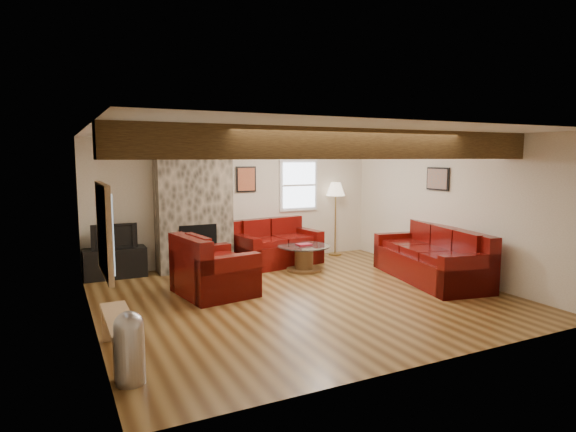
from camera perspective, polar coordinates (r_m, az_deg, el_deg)
name	(u,v)px	position (r m, az deg, el deg)	size (l,w,h in m)	color
room	(303,216)	(7.30, 1.73, -0.06)	(8.00, 8.00, 8.00)	#593817
oak_beam	(349,144)	(6.17, 7.29, 8.46)	(6.00, 0.36, 0.38)	#311E0E
chimney_breast	(194,206)	(9.25, -11.09, 1.12)	(1.40, 0.67, 2.50)	#343028
back_window	(299,185)	(10.29, 1.29, 3.67)	(0.90, 0.08, 1.10)	white
hatch_window	(105,230)	(4.97, -20.87, -1.53)	(0.08, 1.00, 0.90)	tan
ceiling_dome	(324,140)	(8.48, 4.31, 8.96)	(0.40, 0.40, 0.18)	white
artwork_back	(246,179)	(9.79, -4.97, 4.36)	(0.42, 0.06, 0.52)	black
artwork_right	(437,179)	(9.25, 17.29, 4.22)	(0.06, 0.55, 0.42)	black
sofa_three	(430,254)	(8.79, 16.45, -4.36)	(2.38, 0.99, 0.92)	#450407
loveseat	(277,242)	(9.66, -1.35, -3.13)	(1.69, 0.97, 0.90)	#450407
armchair_red	(214,264)	(7.66, -8.72, -5.69)	(1.17, 1.03, 0.95)	#450407
coffee_table	(304,258)	(9.16, 1.90, -5.00)	(0.99, 0.99, 0.52)	#462E16
tv_cabinet	(115,263)	(9.17, -19.82, -5.25)	(1.07, 0.43, 0.53)	black
television	(114,236)	(9.08, -19.94, -2.22)	(0.78, 0.10, 0.45)	black
floor_lamp	(336,193)	(10.54, 5.67, 2.71)	(0.41, 0.41, 1.60)	#A68745
pine_bench	(120,337)	(5.62, -19.31, -13.43)	(0.28, 1.19, 0.45)	tan
pedal_bin	(130,348)	(4.95, -18.27, -14.59)	(0.28, 0.28, 0.71)	#B5B5BA
coal_bucket	(193,269)	(8.79, -11.21, -6.15)	(0.36, 0.36, 0.34)	slate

